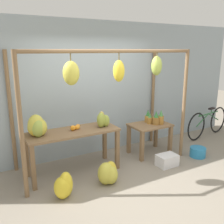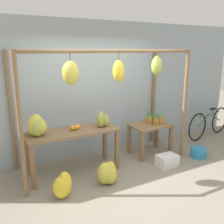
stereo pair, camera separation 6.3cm
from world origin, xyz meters
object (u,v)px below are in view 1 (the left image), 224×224
(orange_pile, at_px, (76,127))
(papaya_pile, at_px, (102,120))
(pineapple_cluster, at_px, (154,118))
(fruit_crate_white, at_px, (167,160))
(blue_bucket, at_px, (198,152))
(parked_bicycle, at_px, (208,122))
(banana_pile_ground_left, at_px, (64,186))
(banana_pile_ground_right, at_px, (109,173))
(banana_pile_on_table, at_px, (37,127))

(orange_pile, bearing_deg, papaya_pile, -8.95)
(pineapple_cluster, bearing_deg, papaya_pile, -177.91)
(pineapple_cluster, xyz_separation_m, fruit_crate_white, (-0.16, -0.65, -0.67))
(orange_pile, relative_size, papaya_pile, 0.70)
(blue_bucket, bearing_deg, parked_bicycle, 33.51)
(orange_pile, xyz_separation_m, banana_pile_ground_left, (-0.51, -0.75, -0.66))
(banana_pile_ground_right, bearing_deg, fruit_crate_white, 0.58)
(orange_pile, height_order, banana_pile_ground_left, orange_pile)
(pineapple_cluster, bearing_deg, fruit_crate_white, -103.89)
(pineapple_cluster, relative_size, blue_bucket, 1.19)
(pineapple_cluster, relative_size, banana_pile_ground_right, 0.89)
(banana_pile_on_table, relative_size, fruit_crate_white, 1.12)
(papaya_pile, bearing_deg, pineapple_cluster, 2.09)
(pineapple_cluster, bearing_deg, parked_bicycle, 5.09)
(banana_pile_ground_right, distance_m, blue_bucket, 2.17)
(fruit_crate_white, distance_m, blue_bucket, 0.86)
(orange_pile, height_order, papaya_pile, papaya_pile)
(fruit_crate_white, height_order, blue_bucket, fruit_crate_white)
(orange_pile, bearing_deg, blue_bucket, -15.30)
(orange_pile, xyz_separation_m, papaya_pile, (0.50, -0.08, 0.09))
(banana_pile_on_table, height_order, orange_pile, banana_pile_on_table)
(banana_pile_ground_left, relative_size, parked_bicycle, 0.24)
(blue_bucket, bearing_deg, fruit_crate_white, -179.18)
(banana_pile_on_table, height_order, blue_bucket, banana_pile_on_table)
(parked_bicycle, bearing_deg, orange_pile, -177.83)
(banana_pile_ground_left, xyz_separation_m, banana_pile_ground_right, (0.81, 0.05, -0.01))
(fruit_crate_white, bearing_deg, orange_pile, 156.81)
(fruit_crate_white, bearing_deg, banana_pile_ground_right, -179.42)
(banana_pile_on_table, height_order, fruit_crate_white, banana_pile_on_table)
(banana_pile_on_table, relative_size, parked_bicycle, 0.26)
(pineapple_cluster, xyz_separation_m, banana_pile_ground_right, (-1.47, -0.67, -0.61))
(fruit_crate_white, height_order, parked_bicycle, parked_bicycle)
(orange_pile, relative_size, banana_pile_ground_right, 0.48)
(banana_pile_ground_right, relative_size, blue_bucket, 1.33)
(orange_pile, xyz_separation_m, pineapple_cluster, (1.76, -0.03, -0.06))
(pineapple_cluster, bearing_deg, banana_pile_ground_left, -162.42)
(papaya_pile, bearing_deg, fruit_crate_white, -28.79)
(banana_pile_ground_left, distance_m, blue_bucket, 2.98)
(banana_pile_on_table, bearing_deg, papaya_pile, -3.67)
(parked_bicycle, relative_size, papaya_pile, 5.74)
(pineapple_cluster, height_order, banana_pile_ground_right, pineapple_cluster)
(fruit_crate_white, relative_size, parked_bicycle, 0.23)
(banana_pile_ground_right, bearing_deg, blue_bucket, 0.68)
(pineapple_cluster, height_order, papaya_pile, papaya_pile)
(pineapple_cluster, relative_size, banana_pile_ground_left, 0.95)
(parked_bicycle, xyz_separation_m, papaya_pile, (-3.20, -0.22, 0.57))
(banana_pile_on_table, relative_size, pineapple_cluster, 1.13)
(banana_pile_ground_right, xyz_separation_m, blue_bucket, (2.17, 0.03, -0.08))
(banana_pile_on_table, xyz_separation_m, fruit_crate_white, (2.29, -0.68, -0.85))
(orange_pile, height_order, pineapple_cluster, pineapple_cluster)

